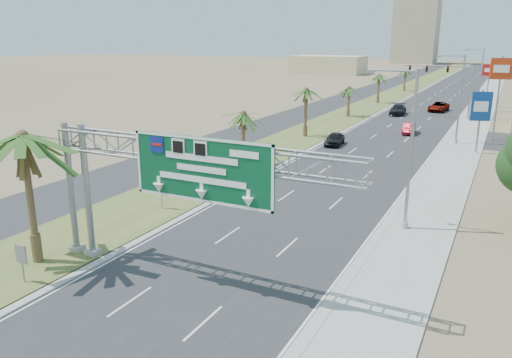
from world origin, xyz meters
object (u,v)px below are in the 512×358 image
at_px(sign_gantry, 179,163).
at_px(pole_sign_red_far, 489,74).
at_px(car_mid_lane, 409,128).
at_px(car_right_lane, 438,107).
at_px(pole_sign_blue, 481,108).
at_px(car_left_lane, 335,139).
at_px(signal_mast, 457,86).
at_px(palm_near, 22,137).
at_px(pole_sign_red_near, 501,74).
at_px(car_far, 398,110).

xyz_separation_m(sign_gantry, pole_sign_red_far, (10.06, 72.25, 0.14)).
bearing_deg(pole_sign_red_far, car_mid_lane, -106.02).
height_order(car_right_lane, pole_sign_red_far, pole_sign_red_far).
relative_size(pole_sign_blue, pole_sign_red_far, 0.85).
distance_m(car_right_lane, pole_sign_red_far, 9.39).
distance_m(car_left_lane, pole_sign_blue, 15.43).
distance_m(signal_mast, car_mid_lane, 16.85).
bearing_deg(car_right_lane, palm_near, -92.96).
distance_m(palm_near, car_right_lane, 72.09).
bearing_deg(palm_near, pole_sign_red_near, 66.86).
xyz_separation_m(car_left_lane, pole_sign_blue, (14.63, 2.78, 4.04)).
height_order(palm_near, car_far, palm_near).
bearing_deg(pole_sign_red_far, sign_gantry, -97.93).
distance_m(car_left_lane, car_right_lane, 34.73).
relative_size(pole_sign_red_near, pole_sign_blue, 1.47).
height_order(palm_near, pole_sign_red_near, pole_sign_red_near).
height_order(sign_gantry, signal_mast, signal_mast).
xyz_separation_m(signal_mast, pole_sign_red_near, (6.04, -16.20, 2.90)).
height_order(car_far, pole_sign_blue, pole_sign_blue).
bearing_deg(car_right_lane, pole_sign_red_near, -62.39).
relative_size(sign_gantry, signal_mast, 1.63).
relative_size(signal_mast, car_left_lane, 2.42).
xyz_separation_m(palm_near, car_left_lane, (4.51, 36.87, -6.21)).
relative_size(sign_gantry, car_right_lane, 3.04).
bearing_deg(car_right_lane, sign_gantry, -86.53).
height_order(car_mid_lane, pole_sign_blue, pole_sign_blue).
bearing_deg(sign_gantry, car_far, 91.95).
xyz_separation_m(car_mid_lane, car_far, (-4.68, 16.05, 0.13)).
xyz_separation_m(sign_gantry, pole_sign_red_near, (12.28, 45.84, 1.70)).
distance_m(palm_near, pole_sign_blue, 44.08).
distance_m(car_left_lane, car_far, 27.29).
height_order(palm_near, car_right_lane, palm_near).
bearing_deg(car_far, palm_near, -100.14).
bearing_deg(car_left_lane, pole_sign_red_far, 64.94).
bearing_deg(signal_mast, palm_near, -102.66).
xyz_separation_m(sign_gantry, car_right_lane, (3.13, 69.01, -5.29)).
xyz_separation_m(car_left_lane, car_right_lane, (6.76, 34.07, 0.04)).
bearing_deg(palm_near, sign_gantry, 13.32).
bearing_deg(car_right_lane, car_left_lane, -95.15).
relative_size(palm_near, pole_sign_blue, 1.25).
bearing_deg(car_far, car_right_lane, 47.65).
relative_size(signal_mast, car_right_lane, 1.86).
relative_size(sign_gantry, car_left_lane, 3.95).
xyz_separation_m(palm_near, signal_mast, (14.37, 63.97, -2.08)).
height_order(palm_near, car_left_lane, palm_near).
bearing_deg(pole_sign_red_near, sign_gantry, -104.99).
bearing_deg(signal_mast, sign_gantry, -95.74).
distance_m(palm_near, pole_sign_red_far, 76.38).
bearing_deg(signal_mast, car_right_lane, 114.04).
xyz_separation_m(palm_near, car_mid_lane, (10.70, 48.06, -6.26)).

